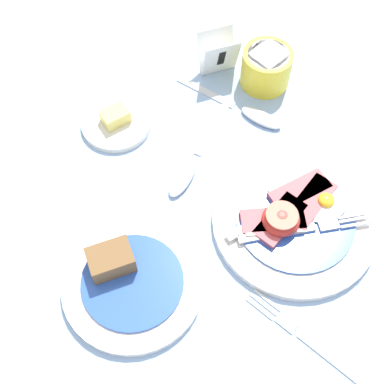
{
  "coord_description": "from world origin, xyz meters",
  "views": [
    {
      "loc": [
        -0.2,
        -0.24,
        0.67
      ],
      "look_at": [
        -0.06,
        0.12,
        0.02
      ],
      "focal_mm": 50.0,
      "sensor_mm": 36.0,
      "label": 1
    }
  ],
  "objects_px": {
    "bread_plate": "(130,281)",
    "teaspoon_by_saucer": "(246,111)",
    "breakfast_plate": "(294,218)",
    "teaspoon_near_cup": "(190,165)",
    "number_card": "(218,54)",
    "sugar_cup": "(266,67)",
    "fork_on_cloth": "(311,341)",
    "butter_dish": "(116,122)"
  },
  "relations": [
    {
      "from": "bread_plate",
      "to": "teaspoon_by_saucer",
      "type": "height_order",
      "value": "bread_plate"
    },
    {
      "from": "bread_plate",
      "to": "teaspoon_by_saucer",
      "type": "bearing_deg",
      "value": 38.74
    },
    {
      "from": "breakfast_plate",
      "to": "teaspoon_by_saucer",
      "type": "relative_size",
      "value": 1.37
    },
    {
      "from": "teaspoon_near_cup",
      "to": "teaspoon_by_saucer",
      "type": "bearing_deg",
      "value": 165.05
    },
    {
      "from": "breakfast_plate",
      "to": "number_card",
      "type": "bearing_deg",
      "value": 87.93
    },
    {
      "from": "sugar_cup",
      "to": "teaspoon_by_saucer",
      "type": "distance_m",
      "value": 0.08
    },
    {
      "from": "fork_on_cloth",
      "to": "sugar_cup",
      "type": "bearing_deg",
      "value": -45.36
    },
    {
      "from": "sugar_cup",
      "to": "fork_on_cloth",
      "type": "distance_m",
      "value": 0.43
    },
    {
      "from": "bread_plate",
      "to": "number_card",
      "type": "bearing_deg",
      "value": 50.84
    },
    {
      "from": "breakfast_plate",
      "to": "bread_plate",
      "type": "bearing_deg",
      "value": -178.74
    },
    {
      "from": "breakfast_plate",
      "to": "teaspoon_near_cup",
      "type": "bearing_deg",
      "value": 126.09
    },
    {
      "from": "bread_plate",
      "to": "number_card",
      "type": "relative_size",
      "value": 2.54
    },
    {
      "from": "butter_dish",
      "to": "number_card",
      "type": "bearing_deg",
      "value": 14.57
    },
    {
      "from": "sugar_cup",
      "to": "teaspoon_near_cup",
      "type": "xyz_separation_m",
      "value": [
        -0.17,
        -0.11,
        -0.03
      ]
    },
    {
      "from": "bread_plate",
      "to": "fork_on_cloth",
      "type": "bearing_deg",
      "value": -39.69
    },
    {
      "from": "teaspoon_by_saucer",
      "to": "teaspoon_near_cup",
      "type": "bearing_deg",
      "value": -97.17
    },
    {
      "from": "sugar_cup",
      "to": "number_card",
      "type": "xyz_separation_m",
      "value": [
        -0.06,
        0.05,
        0.0
      ]
    },
    {
      "from": "bread_plate",
      "to": "sugar_cup",
      "type": "relative_size",
      "value": 2.32
    },
    {
      "from": "sugar_cup",
      "to": "fork_on_cloth",
      "type": "height_order",
      "value": "sugar_cup"
    },
    {
      "from": "breakfast_plate",
      "to": "fork_on_cloth",
      "type": "distance_m",
      "value": 0.17
    },
    {
      "from": "breakfast_plate",
      "to": "teaspoon_by_saucer",
      "type": "distance_m",
      "value": 0.2
    },
    {
      "from": "butter_dish",
      "to": "number_card",
      "type": "distance_m",
      "value": 0.2
    },
    {
      "from": "teaspoon_near_cup",
      "to": "sugar_cup",
      "type": "bearing_deg",
      "value": 170.12
    },
    {
      "from": "sugar_cup",
      "to": "number_card",
      "type": "bearing_deg",
      "value": 140.91
    },
    {
      "from": "bread_plate",
      "to": "butter_dish",
      "type": "distance_m",
      "value": 0.27
    },
    {
      "from": "sugar_cup",
      "to": "bread_plate",
      "type": "bearing_deg",
      "value": -140.56
    },
    {
      "from": "sugar_cup",
      "to": "fork_on_cloth",
      "type": "relative_size",
      "value": 0.47
    },
    {
      "from": "butter_dish",
      "to": "fork_on_cloth",
      "type": "distance_m",
      "value": 0.43
    },
    {
      "from": "breakfast_plate",
      "to": "bread_plate",
      "type": "relative_size",
      "value": 1.24
    },
    {
      "from": "breakfast_plate",
      "to": "sugar_cup",
      "type": "distance_m",
      "value": 0.27
    },
    {
      "from": "sugar_cup",
      "to": "butter_dish",
      "type": "bearing_deg",
      "value": 179.81
    },
    {
      "from": "bread_plate",
      "to": "butter_dish",
      "type": "bearing_deg",
      "value": 76.98
    },
    {
      "from": "sugar_cup",
      "to": "teaspoon_near_cup",
      "type": "distance_m",
      "value": 0.21
    },
    {
      "from": "bread_plate",
      "to": "sugar_cup",
      "type": "height_order",
      "value": "sugar_cup"
    },
    {
      "from": "fork_on_cloth",
      "to": "breakfast_plate",
      "type": "bearing_deg",
      "value": -47.1
    },
    {
      "from": "sugar_cup",
      "to": "fork_on_cloth",
      "type": "xyz_separation_m",
      "value": [
        -0.13,
        -0.41,
        -0.03
      ]
    },
    {
      "from": "bread_plate",
      "to": "teaspoon_by_saucer",
      "type": "xyz_separation_m",
      "value": [
        0.26,
        0.21,
        -0.01
      ]
    },
    {
      "from": "butter_dish",
      "to": "fork_on_cloth",
      "type": "xyz_separation_m",
      "value": [
        0.13,
        -0.41,
        -0.01
      ]
    },
    {
      "from": "sugar_cup",
      "to": "butter_dish",
      "type": "relative_size",
      "value": 0.73
    },
    {
      "from": "teaspoon_by_saucer",
      "to": "number_card",
      "type": "bearing_deg",
      "value": 148.96
    },
    {
      "from": "bread_plate",
      "to": "teaspoon_near_cup",
      "type": "relative_size",
      "value": 1.21
    },
    {
      "from": "sugar_cup",
      "to": "number_card",
      "type": "distance_m",
      "value": 0.08
    }
  ]
}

